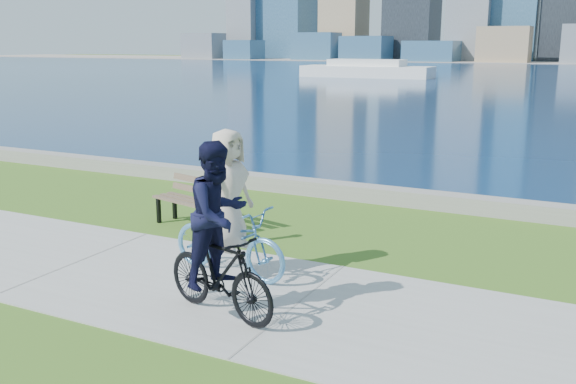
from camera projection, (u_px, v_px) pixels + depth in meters
name	position (u px, v px, depth m)	size (l,w,h in m)	color
ground	(296.00, 306.00, 8.82)	(320.00, 320.00, 0.00)	#385F19
concrete_path	(296.00, 305.00, 8.82)	(80.00, 3.50, 0.02)	#9D9D98
seawall	(419.00, 199.00, 14.17)	(90.00, 0.50, 0.35)	gray
ferry_near	(366.00, 70.00, 67.93)	(13.92, 3.98, 1.89)	white
park_bench	(196.00, 198.00, 12.52)	(1.91, 1.05, 0.94)	black
bollard_lamp	(234.00, 210.00, 11.42)	(0.18, 0.18, 1.10)	black
cyclist_woman	(229.00, 222.00, 9.79)	(1.00, 2.19, 2.28)	#559ACF
cyclist_man	(219.00, 245.00, 8.27)	(1.03, 2.00, 2.33)	black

